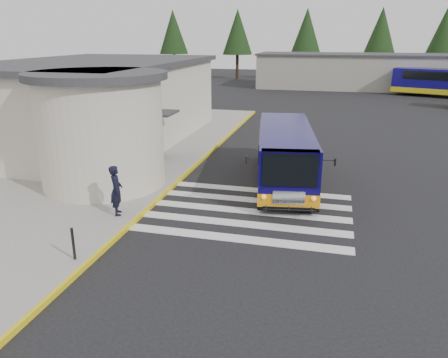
% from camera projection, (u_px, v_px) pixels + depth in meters
% --- Properties ---
extents(ground, '(140.00, 140.00, 0.00)m').
position_uv_depth(ground, '(260.00, 204.00, 17.24)').
color(ground, black).
rests_on(ground, ground).
extents(sidewalk, '(10.00, 34.00, 0.15)m').
position_uv_depth(sidewalk, '(104.00, 161.00, 22.98)').
color(sidewalk, gray).
rests_on(sidewalk, ground).
extents(curb_strip, '(0.12, 34.00, 0.16)m').
position_uv_depth(curb_strip, '(194.00, 167.00, 21.83)').
color(curb_strip, yellow).
rests_on(curb_strip, ground).
extents(station_building, '(12.70, 18.70, 4.80)m').
position_uv_depth(station_building, '(97.00, 104.00, 25.30)').
color(station_building, beige).
rests_on(station_building, ground).
extents(crosswalk, '(8.00, 5.35, 0.01)m').
position_uv_depth(crosswalk, '(244.00, 211.00, 16.62)').
color(crosswalk, silver).
rests_on(crosswalk, ground).
extents(depot_building, '(26.40, 8.40, 4.20)m').
position_uv_depth(depot_building, '(365.00, 71.00, 53.86)').
color(depot_building, gray).
rests_on(depot_building, ground).
extents(tree_line, '(58.40, 4.40, 10.00)m').
position_uv_depth(tree_line, '(368.00, 32.00, 59.70)').
color(tree_line, black).
rests_on(tree_line, ground).
extents(transit_bus, '(3.92, 8.98, 2.47)m').
position_uv_depth(transit_bus, '(285.00, 157.00, 19.49)').
color(transit_bus, '#0C064C').
rests_on(transit_bus, ground).
extents(pedestrian_a, '(0.69, 0.80, 1.84)m').
position_uv_depth(pedestrian_a, '(116.00, 190.00, 15.66)').
color(pedestrian_a, black).
rests_on(pedestrian_a, sidewalk).
extents(pedestrian_b, '(0.98, 1.00, 1.62)m').
position_uv_depth(pedestrian_b, '(96.00, 170.00, 18.32)').
color(pedestrian_b, black).
rests_on(pedestrian_b, sidewalk).
extents(bollard, '(0.08, 0.08, 0.99)m').
position_uv_depth(bollard, '(73.00, 244.00, 12.58)').
color(bollard, black).
rests_on(bollard, sidewalk).
extents(far_bus_a, '(10.13, 5.91, 2.52)m').
position_uv_depth(far_bus_a, '(442.00, 82.00, 46.56)').
color(far_bus_a, '#0E0863').
rests_on(far_bus_a, ground).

